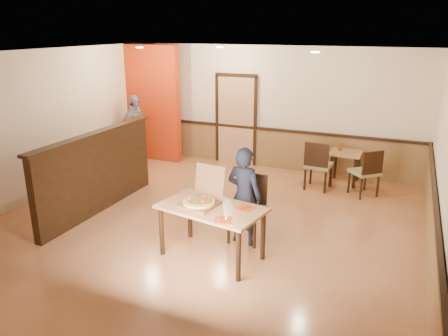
# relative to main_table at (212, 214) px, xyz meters

# --- Properties ---
(floor) EXTENTS (7.00, 7.00, 0.00)m
(floor) POSITION_rel_main_table_xyz_m (-0.58, 0.95, -0.67)
(floor) COLOR #CC814F
(floor) RESTS_ON ground
(ceiling) EXTENTS (7.00, 7.00, 0.00)m
(ceiling) POSITION_rel_main_table_xyz_m (-0.58, 0.95, 2.13)
(ceiling) COLOR black
(ceiling) RESTS_ON wall_back
(wall_back) EXTENTS (7.00, 0.00, 7.00)m
(wall_back) POSITION_rel_main_table_xyz_m (-0.58, 4.45, 0.73)
(wall_back) COLOR beige
(wall_back) RESTS_ON floor
(wall_left) EXTENTS (0.00, 7.00, 7.00)m
(wall_left) POSITION_rel_main_table_xyz_m (-4.08, 0.95, 0.73)
(wall_left) COLOR beige
(wall_left) RESTS_ON floor
(wall_right) EXTENTS (0.00, 7.00, 7.00)m
(wall_right) POSITION_rel_main_table_xyz_m (2.92, 0.95, 0.73)
(wall_right) COLOR beige
(wall_right) RESTS_ON floor
(wainscot_back) EXTENTS (7.00, 0.04, 0.90)m
(wainscot_back) POSITION_rel_main_table_xyz_m (-0.58, 4.42, -0.22)
(wainscot_back) COLOR brown
(wainscot_back) RESTS_ON floor
(chair_rail_back) EXTENTS (7.00, 0.06, 0.06)m
(chair_rail_back) POSITION_rel_main_table_xyz_m (-0.58, 4.40, 0.25)
(chair_rail_back) COLOR black
(chair_rail_back) RESTS_ON wall_back
(wainscot_right) EXTENTS (0.04, 7.00, 0.90)m
(wainscot_right) POSITION_rel_main_table_xyz_m (2.89, 0.95, -0.22)
(wainscot_right) COLOR brown
(wainscot_right) RESTS_ON floor
(chair_rail_right) EXTENTS (0.06, 7.00, 0.06)m
(chair_rail_right) POSITION_rel_main_table_xyz_m (2.87, 0.95, 0.25)
(chair_rail_right) COLOR black
(chair_rail_right) RESTS_ON wall_right
(back_door) EXTENTS (0.90, 0.06, 2.10)m
(back_door) POSITION_rel_main_table_xyz_m (-1.38, 4.41, 0.38)
(back_door) COLOR tan
(back_door) RESTS_ON wall_back
(booth_partition) EXTENTS (0.20, 3.10, 1.44)m
(booth_partition) POSITION_rel_main_table_xyz_m (-2.58, 0.75, 0.06)
(booth_partition) COLOR black
(booth_partition) RESTS_ON floor
(red_accent_panel) EXTENTS (1.60, 0.20, 2.78)m
(red_accent_panel) POSITION_rel_main_table_xyz_m (-3.48, 3.95, 0.73)
(red_accent_panel) COLOR #B62E0D
(red_accent_panel) RESTS_ON floor
(spot_a) EXTENTS (0.14, 0.14, 0.02)m
(spot_a) POSITION_rel_main_table_xyz_m (-2.88, 2.75, 2.11)
(spot_a) COLOR #F3E7AA
(spot_a) RESTS_ON ceiling
(spot_b) EXTENTS (0.14, 0.14, 0.02)m
(spot_b) POSITION_rel_main_table_xyz_m (-1.38, 3.45, 2.11)
(spot_b) COLOR #F3E7AA
(spot_b) RESTS_ON ceiling
(spot_c) EXTENTS (0.14, 0.14, 0.02)m
(spot_c) POSITION_rel_main_table_xyz_m (0.82, 2.45, 2.11)
(spot_c) COLOR #F3E7AA
(spot_c) RESTS_ON ceiling
(main_table) EXTENTS (1.58, 1.07, 0.78)m
(main_table) POSITION_rel_main_table_xyz_m (0.00, 0.00, 0.00)
(main_table) COLOR tan
(main_table) RESTS_ON floor
(diner_chair) EXTENTS (0.51, 0.51, 1.03)m
(diner_chair) POSITION_rel_main_table_xyz_m (0.27, 0.77, -0.11)
(diner_chair) COLOR olive
(diner_chair) RESTS_ON floor
(side_chair_left) EXTENTS (0.54, 0.54, 1.02)m
(side_chair_left) POSITION_rel_main_table_xyz_m (0.82, 3.34, -0.11)
(side_chair_left) COLOR olive
(side_chair_left) RESTS_ON floor
(side_chair_right) EXTENTS (0.67, 0.67, 0.95)m
(side_chair_right) POSITION_rel_main_table_xyz_m (1.78, 3.36, -0.15)
(side_chair_right) COLOR olive
(side_chair_right) RESTS_ON floor
(side_table) EXTENTS (0.65, 0.65, 0.69)m
(side_table) POSITION_rel_main_table_xyz_m (1.28, 3.96, -0.16)
(side_table) COLOR tan
(side_table) RESTS_ON floor
(diner) EXTENTS (0.61, 0.45, 1.52)m
(diner) POSITION_rel_main_table_xyz_m (0.26, 0.61, 0.09)
(diner) COLOR black
(diner) RESTS_ON floor
(passerby) EXTENTS (0.42, 0.99, 1.68)m
(passerby) POSITION_rel_main_table_xyz_m (-3.58, 3.42, 0.17)
(passerby) COLOR gray
(passerby) RESTS_ON floor
(pizza_box) EXTENTS (0.56, 0.63, 0.51)m
(pizza_box) POSITION_rel_main_table_xyz_m (-0.18, 0.03, 0.18)
(pizza_box) COLOR brown
(pizza_box) RESTS_ON main_table
(pizza) EXTENTS (0.56, 0.56, 0.03)m
(pizza) POSITION_rel_main_table_xyz_m (-0.19, -0.02, 0.16)
(pizza) COLOR #EDCC56
(pizza) RESTS_ON pizza_box
(napkin_near) EXTENTS (0.30, 0.30, 0.01)m
(napkin_near) POSITION_rel_main_table_xyz_m (0.33, -0.34, 0.11)
(napkin_near) COLOR red
(napkin_near) RESTS_ON main_table
(napkin_far) EXTENTS (0.29, 0.29, 0.01)m
(napkin_far) POSITION_rel_main_table_xyz_m (0.45, 0.14, 0.11)
(napkin_far) COLOR red
(napkin_far) RESTS_ON main_table
(condiment) EXTENTS (0.07, 0.07, 0.17)m
(condiment) POSITION_rel_main_table_xyz_m (1.14, 4.02, 0.10)
(condiment) COLOR brown
(condiment) RESTS_ON side_table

